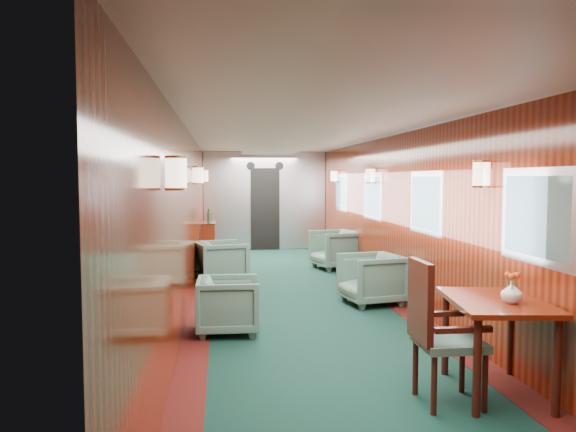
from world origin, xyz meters
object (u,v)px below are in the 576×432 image
at_px(armchair_left_near, 229,305).
at_px(armchair_right_far, 335,249).
at_px(dining_table, 497,315).
at_px(armchair_left_far, 221,262).
at_px(side_chair, 436,327).
at_px(credenza, 208,241).
at_px(armchair_right_near, 371,279).

relative_size(armchair_left_near, armchair_right_far, 0.85).
bearing_deg(armchair_right_far, dining_table, -14.76).
bearing_deg(armchair_left_near, armchair_left_far, 2.58).
distance_m(side_chair, armchair_right_far, 6.53).
bearing_deg(credenza, side_chair, -75.99).
height_order(side_chair, armchair_right_far, side_chair).
relative_size(credenza, armchair_left_far, 1.41).
bearing_deg(side_chair, credenza, 103.86).
bearing_deg(credenza, dining_table, -71.83).
relative_size(armchair_left_far, armchair_right_far, 0.96).
bearing_deg(armchair_right_near, dining_table, -8.71).
xyz_separation_m(armchair_right_near, armchair_right_far, (0.12, 3.06, 0.02)).
height_order(armchair_right_near, armchair_right_far, armchair_right_far).
relative_size(dining_table, credenza, 1.02).
distance_m(credenza, armchair_left_near, 5.53).
bearing_deg(armchair_right_far, side_chair, -19.70).
bearing_deg(armchair_right_near, armchair_left_near, -69.27).
bearing_deg(armchair_right_far, armchair_right_near, -17.19).
relative_size(dining_table, side_chair, 1.00).
height_order(dining_table, armchair_left_far, dining_table).
bearing_deg(armchair_right_near, armchair_left_far, -141.43).
xyz_separation_m(armchair_left_far, armchair_right_far, (2.20, 1.29, 0.02)).
xyz_separation_m(dining_table, armchair_left_near, (-2.14, 2.07, -0.33)).
height_order(armchair_left_near, armchair_right_near, armchair_right_near).
xyz_separation_m(armchair_left_near, armchair_left_far, (-0.08, 3.01, 0.04)).
bearing_deg(side_chair, armchair_right_near, 82.87).
height_order(dining_table, side_chair, side_chair).
relative_size(armchair_right_near, armchair_right_far, 0.94).
height_order(armchair_left_far, armchair_right_near, armchair_left_far).
relative_size(armchair_left_near, armchair_left_far, 0.89).
height_order(dining_table, armchair_left_near, dining_table).
bearing_deg(armchair_left_near, credenza, 4.65).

